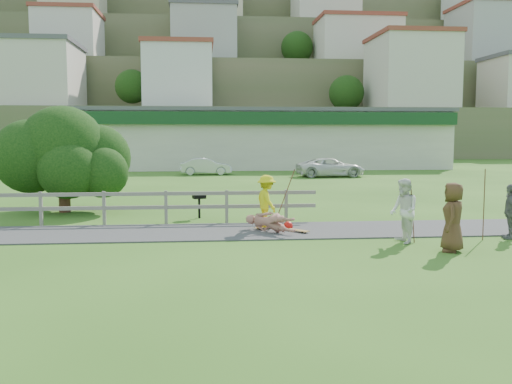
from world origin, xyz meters
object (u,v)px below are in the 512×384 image
car_silver (206,166)px  car_white (331,167)px  skater_rider (267,204)px  tree (64,171)px  spectator_c (453,217)px  bbq (199,205)px  spectator_a (404,211)px  spectator_b (510,211)px  skater_fallen (270,222)px

car_silver → car_white: (8.57, -2.81, 0.04)m
skater_rider → tree: size_ratio=0.31×
car_silver → spectator_c: bearing=-168.4°
bbq → skater_rider: bearing=-70.6°
skater_rider → spectator_a: (3.45, -2.47, 0.08)m
skater_rider → spectator_b: 7.01m
spectator_b → spectator_c: bearing=-39.8°
spectator_b → car_white: size_ratio=0.33×
skater_rider → spectator_a: spectator_a is taller
skater_rider → tree: (-7.17, 4.75, 0.74)m
skater_rider → bbq: bearing=20.9°
spectator_b → bbq: spectator_b is taller
skater_rider → tree: tree is taller
car_silver → bbq: car_silver is taller
spectator_a → bbq: bearing=-135.2°
skater_fallen → spectator_b: size_ratio=1.15×
spectator_a → skater_rider: bearing=-127.7°
skater_rider → spectator_b: (6.68, -2.12, -0.02)m
skater_rider → car_silver: 24.20m
skater_rider → bbq: 3.42m
skater_fallen → bbq: bbq is taller
skater_fallen → bbq: size_ratio=1.95×
skater_rider → tree: bearing=39.8°
car_white → tree: 21.75m
skater_rider → car_white: 22.41m
spectator_b → car_silver: spectator_b is taller
spectator_c → car_silver: spectator_c is taller
spectator_c → skater_fallen: bearing=-100.1°
car_silver → skater_fallen: bearing=-176.5°
spectator_b → spectator_c: (-2.40, -1.57, 0.10)m
car_silver → tree: (-5.49, -19.39, 0.93)m
spectator_b → car_white: spectator_b is taller
spectator_b → spectator_a: bearing=-66.8°
skater_rider → car_white: (6.89, 21.33, -0.15)m
spectator_c → tree: tree is taller
skater_rider → car_silver: bearing=-12.7°
spectator_c → car_white: spectator_c is taller
skater_fallen → spectator_a: 3.95m
skater_fallen → tree: 9.04m
tree → spectator_b: bearing=-26.4°
spectator_b → tree: tree is taller
car_white → car_silver: bearing=67.7°
car_white → tree: (-14.06, -16.58, 0.90)m
car_white → spectator_b: bearing=175.4°
skater_rider → skater_fallen: size_ratio=0.90×
bbq → car_silver: bearing=70.8°
spectator_c → car_silver: size_ratio=0.47×
spectator_b → car_silver: (-8.36, 26.25, -0.17)m
spectator_a → bbq: size_ratio=1.92×
spectator_a → bbq: (-5.53, 5.16, -0.42)m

